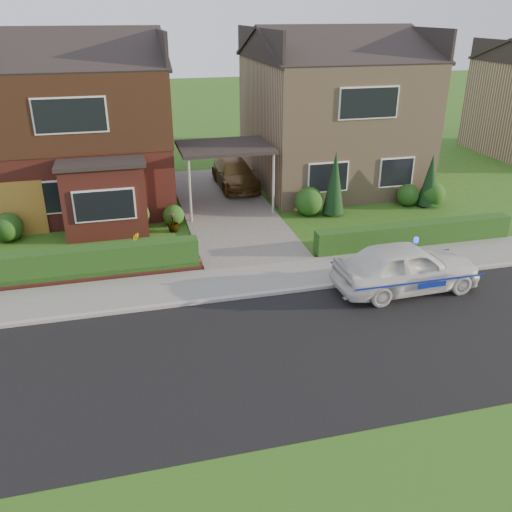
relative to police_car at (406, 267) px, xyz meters
name	(u,v)px	position (x,y,z in m)	size (l,w,h in m)	color
ground	(311,350)	(-3.85, -2.40, -0.76)	(120.00, 120.00, 0.00)	#2C5516
road	(311,350)	(-3.85, -2.40, -0.76)	(60.00, 6.00, 0.02)	black
kerb	(278,293)	(-3.85, 0.65, -0.70)	(60.00, 0.16, 0.12)	#9E9993
sidewalk	(268,278)	(-3.85, 1.70, -0.71)	(60.00, 2.00, 0.10)	slate
grass_verge	(408,512)	(-3.85, -7.40, -0.76)	(60.00, 4.00, 0.01)	#2C5516
driveway	(226,207)	(-3.85, 8.60, -0.70)	(3.80, 12.00, 0.12)	#666059
house_left	(78,113)	(-9.64, 11.50, 3.05)	(7.50, 9.53, 7.25)	maroon
house_right	(331,106)	(1.95, 11.59, 2.90)	(7.50, 8.06, 7.25)	#A18363
carport_link	(225,148)	(-3.85, 8.55, 1.90)	(3.80, 3.00, 2.77)	black
garage_door	(15,209)	(-12.10, 7.56, 0.29)	(2.20, 0.10, 2.10)	brown
dwarf_wall	(81,278)	(-9.65, 2.90, -0.58)	(7.70, 0.25, 0.36)	maroon
hedge_left	(82,281)	(-9.65, 3.05, -0.76)	(7.50, 0.55, 0.90)	#133D14
hedge_right	(413,246)	(1.95, 2.95, -0.76)	(7.50, 0.55, 0.80)	#133D14
shrub_left_far	(8,227)	(-12.35, 7.10, -0.22)	(1.08, 1.08, 1.08)	#133D14
shrub_left_mid	(132,216)	(-7.85, 6.90, -0.10)	(1.32, 1.32, 1.32)	#133D14
shrub_left_near	(174,215)	(-6.25, 7.20, -0.34)	(0.84, 0.84, 0.84)	#133D14
shrub_right_near	(309,201)	(-0.65, 7.00, -0.16)	(1.20, 1.20, 1.20)	#133D14
shrub_right_mid	(408,195)	(3.95, 7.10, -0.28)	(0.96, 0.96, 0.96)	#133D14
shrub_right_far	(432,194)	(4.95, 6.80, -0.22)	(1.08, 1.08, 1.08)	#133D14
conifer_a	(334,185)	(0.35, 6.80, 0.54)	(0.90, 0.90, 2.60)	black
conifer_b	(430,182)	(4.75, 6.80, 0.34)	(0.90, 0.90, 2.20)	black
police_car	(406,267)	(0.00, 0.00, 0.00)	(4.11, 4.52, 1.69)	silver
driveway_car	(235,173)	(-2.85, 11.40, -0.03)	(1.72, 4.23, 1.23)	brown
potted_plant_b	(134,243)	(-7.90, 4.75, -0.37)	(0.43, 0.35, 0.79)	gray
potted_plant_c	(173,222)	(-6.35, 6.51, -0.38)	(0.43, 0.43, 0.77)	gray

